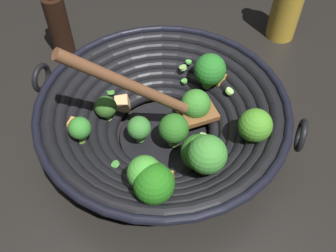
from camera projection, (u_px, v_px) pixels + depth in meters
ground_plane at (163, 137)px, 0.69m from camera, size 4.00×4.00×0.00m
wok at (164, 117)px, 0.64m from camera, size 0.43×0.43×0.25m
soy_sauce_bottle at (59, 25)px, 0.79m from camera, size 0.05×0.05×0.19m
cooking_oil_bottle at (288, 2)px, 0.82m from camera, size 0.07×0.07×0.21m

